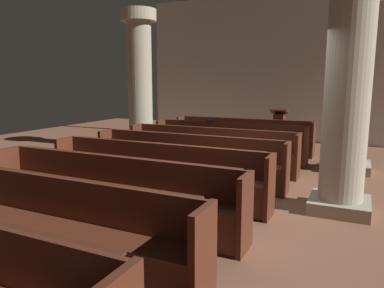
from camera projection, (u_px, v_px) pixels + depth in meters
The scene contains 14 objects.
ground_plane at pixel (235, 196), 5.79m from camera, with size 19.20×19.20×0.00m, color brown.
back_wall at pixel (302, 67), 10.83m from camera, with size 10.00×0.16×4.50m, color silver.
pew_row_0 at pixel (242, 134), 9.50m from camera, with size 3.64×0.46×0.86m.
pew_row_1 at pixel (228, 140), 8.52m from camera, with size 3.64×0.46×0.86m.
pew_row_2 at pixel (210, 147), 7.54m from camera, with size 3.64×0.47×0.86m.
pew_row_3 at pixel (186, 157), 6.55m from camera, with size 3.64×0.46×0.86m.
pew_row_4 at pixel (155, 170), 5.57m from camera, with size 3.64×0.46×0.86m.
pew_row_5 at pixel (110, 189), 4.59m from camera, with size 3.64×0.47×0.86m.
pew_row_6 at pixel (40, 218), 3.60m from camera, with size 3.64×0.46×0.86m.
pillar_aisle_side at pixel (354, 77), 7.17m from camera, with size 0.93×0.93×3.66m.
pillar_far_side at pixel (140, 79), 9.58m from camera, with size 0.93×0.93×3.66m.
pillar_aisle_rear at pixel (349, 75), 4.81m from camera, with size 0.87×0.87×3.66m.
lectern at pixel (279, 132), 10.02m from camera, with size 0.48×0.45×1.08m.
hymn_book at pixel (211, 121), 8.84m from camera, with size 0.16×0.20×0.03m, color navy.
Camera 1 is at (1.76, -5.33, 1.80)m, focal length 33.77 mm.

